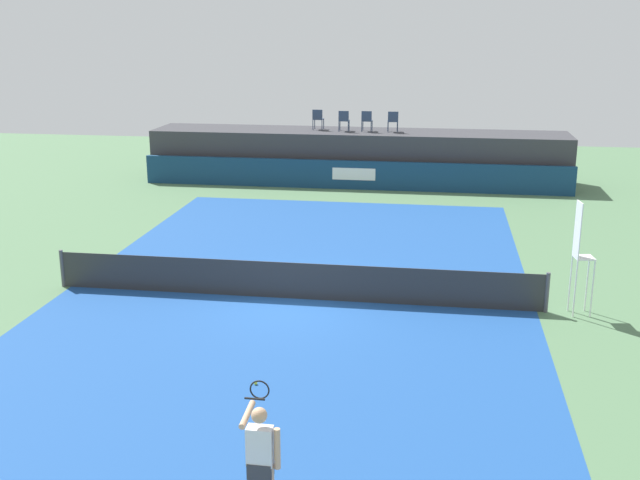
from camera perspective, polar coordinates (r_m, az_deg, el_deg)
ground_plane at (r=22.38m, az=-0.55°, el=-1.74°), size 48.00×48.00×0.00m
court_inner at (r=19.59m, az=-1.98°, el=-4.34°), size 12.00×22.00×0.00m
sponsor_wall at (r=32.34m, az=2.47°, el=4.83°), size 18.00×0.22×1.20m
spectator_platform at (r=34.01m, az=2.82°, el=6.23°), size 18.00×2.80×2.20m
spectator_chair_far_left at (r=34.16m, az=-0.15°, el=8.99°), size 0.46×0.46×0.89m
spectator_chair_left at (r=33.67m, az=1.78°, el=8.88°), size 0.45×0.45×0.89m
spectator_chair_center at (r=33.64m, az=3.49°, el=8.85°), size 0.45×0.45×0.89m
spectator_chair_right at (r=33.56m, az=5.42°, el=8.79°), size 0.48×0.48×0.89m
umpire_chair at (r=19.07m, az=18.68°, el=-0.74°), size 0.50×0.50×2.76m
tennis_net at (r=19.43m, az=-1.99°, el=-3.03°), size 12.40×0.02×0.95m
net_post_near at (r=21.42m, az=-18.53°, el=-2.00°), size 0.10×0.10×1.00m
net_post_far at (r=19.30m, az=16.45°, el=-3.75°), size 0.10×0.10×1.00m
tennis_player at (r=11.01m, az=-4.43°, el=-15.93°), size 0.67×1.13×1.77m
tennis_ball at (r=15.17m, az=-4.79°, el=-10.49°), size 0.07×0.07×0.07m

